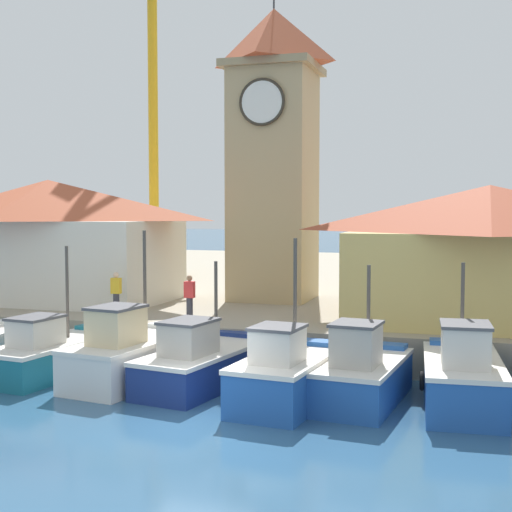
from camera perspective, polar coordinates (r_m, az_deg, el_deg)
ground_plane at (r=17.45m, az=-4.98°, el=-13.36°), size 300.00×300.00×0.00m
quay_wharf at (r=42.25m, az=8.59°, el=-2.35°), size 120.00×40.00×1.26m
fishing_boat_left_inner at (r=23.09m, az=-15.85°, el=-7.49°), size 2.45×5.10×3.97m
fishing_boat_mid_left at (r=21.64m, az=-9.86°, el=-7.79°), size 2.69×5.10×4.48m
fishing_boat_center at (r=20.92m, az=-4.20°, el=-8.47°), size 2.77×5.40×3.59m
fishing_boat_mid_right at (r=19.01m, az=2.51°, el=-9.47°), size 2.37×4.47×4.36m
fishing_boat_right_inner at (r=19.32m, az=8.50°, el=-9.36°), size 2.30×4.39×3.63m
fishing_boat_right_outer at (r=19.40m, az=16.20°, el=-9.28°), size 2.31×4.76×3.72m
clock_tower at (r=30.45m, az=1.41°, el=8.64°), size 3.75×3.75×13.82m
warehouse_left at (r=31.46m, az=-16.24°, el=1.35°), size 10.65×5.99×5.09m
warehouse_right at (r=25.74m, az=18.13°, el=0.32°), size 9.55×7.03×4.69m
port_crane_near at (r=42.06m, az=-8.11°, el=9.03°), size 4.30×6.33×20.23m
dock_worker_near_tower at (r=24.38m, az=-5.34°, el=-3.35°), size 0.34×0.22×1.62m
dock_worker_along_quay at (r=25.94m, az=-11.12°, el=-2.97°), size 0.34×0.22×1.62m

